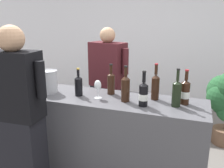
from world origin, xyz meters
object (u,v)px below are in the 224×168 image
wine_bottle_0 (155,86)px  wine_bottle_5 (177,93)px  wine_bottle_4 (111,82)px  wine_glass (98,86)px  ice_bucket (49,81)px  person_server (108,91)px  wine_bottle_6 (125,88)px  person_guest (20,124)px  wine_bottle_1 (185,92)px  wine_bottle_2 (79,85)px  wine_bottle_3 (143,94)px

wine_bottle_0 → wine_bottle_5: size_ratio=1.03×
wine_bottle_4 → wine_glass: (-0.08, -0.18, 0.00)m
ice_bucket → person_server: 0.87m
wine_bottle_4 → wine_bottle_6: 0.27m
wine_bottle_0 → person_guest: 1.30m
wine_bottle_5 → person_guest: size_ratio=0.21×
wine_bottle_5 → wine_glass: size_ratio=1.87×
wine_bottle_1 → person_guest: size_ratio=0.20×
wine_bottle_6 → ice_bucket: 0.86m
wine_bottle_2 → ice_bucket: (-0.35, -0.01, 0.01)m
ice_bucket → wine_bottle_4: bearing=14.8°
wine_bottle_2 → person_guest: bearing=-116.0°
person_guest → wine_bottle_6: bearing=35.7°
wine_glass → person_server: bearing=103.1°
wine_bottle_3 → ice_bucket: wine_bottle_3 is taller
wine_bottle_5 → wine_bottle_6: size_ratio=1.00×
wine_bottle_1 → person_server: 1.20m
wine_bottle_6 → person_server: size_ratio=0.22×
wine_bottle_1 → wine_bottle_5: bearing=-128.5°
wine_bottle_1 → wine_bottle_6: (-0.55, -0.11, 0.02)m
wine_bottle_1 → wine_glass: (-0.83, -0.12, 0.01)m
wine_bottle_5 → ice_bucket: bearing=-178.9°
wine_bottle_1 → wine_glass: 0.84m
wine_bottle_0 → wine_bottle_3: size_ratio=1.10×
wine_glass → person_guest: 0.79m
wine_bottle_2 → wine_bottle_5: bearing=1.0°
wine_bottle_3 → wine_bottle_5: bearing=18.4°
wine_bottle_0 → wine_glass: 0.57m
wine_bottle_0 → wine_bottle_3: wine_bottle_0 is taller
person_server → person_guest: person_guest is taller
ice_bucket → wine_bottle_2: bearing=1.2°
wine_bottle_2 → wine_bottle_3: wine_bottle_3 is taller
wine_glass → person_server: size_ratio=0.12×
wine_bottle_2 → wine_bottle_6: wine_bottle_6 is taller
wine_bottle_2 → person_guest: 0.68m
wine_bottle_4 → wine_bottle_1: bearing=-4.4°
wine_glass → person_server: (-0.17, 0.72, -0.28)m
wine_bottle_2 → person_guest: person_guest is taller
wine_bottle_0 → wine_bottle_2: bearing=-169.2°
wine_bottle_0 → wine_glass: size_ratio=1.93×
wine_bottle_5 → person_server: person_server is taller
wine_bottle_4 → wine_glass: 0.19m
wine_bottle_0 → wine_bottle_6: bearing=-149.3°
wine_bottle_1 → wine_bottle_5: size_ratio=0.94×
wine_bottle_2 → ice_bucket: wine_bottle_2 is taller
ice_bucket → wine_bottle_0: bearing=7.8°
wine_bottle_4 → wine_glass: wine_bottle_4 is taller
person_guest → wine_bottle_3: bearing=27.0°
wine_bottle_0 → wine_bottle_2: 0.78m
wine_bottle_4 → person_guest: person_guest is taller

